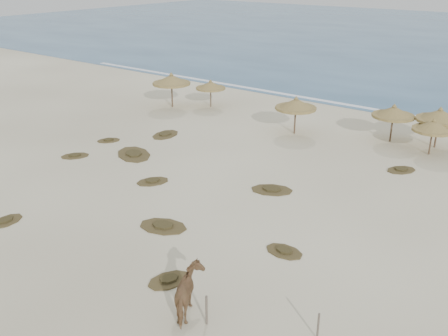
% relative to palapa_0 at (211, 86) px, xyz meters
% --- Properties ---
extents(ground, '(160.00, 160.00, 0.00)m').
position_rel_palapa_0_xyz_m(ground, '(11.39, -18.28, -1.87)').
color(ground, '#EEE6C4').
rests_on(ground, ground).
extents(foam_line, '(70.00, 0.60, 0.01)m').
position_rel_palapa_0_xyz_m(foam_line, '(11.39, 7.72, -1.86)').
color(foam_line, white).
rests_on(foam_line, ground).
extents(palapa_0, '(3.24, 3.24, 2.40)m').
position_rel_palapa_0_xyz_m(palapa_0, '(0.00, 0.00, 0.00)').
color(palapa_0, brown).
rests_on(palapa_0, ground).
extents(palapa_1, '(3.53, 3.53, 3.03)m').
position_rel_palapa_0_xyz_m(palapa_1, '(-2.62, -2.08, 0.49)').
color(palapa_1, brown).
rests_on(palapa_1, ground).
extents(palapa_2, '(3.83, 3.83, 2.80)m').
position_rel_palapa_0_xyz_m(palapa_2, '(9.49, -2.05, 0.31)').
color(palapa_2, brown).
rests_on(palapa_2, ground).
extents(palapa_3, '(3.74, 3.74, 2.73)m').
position_rel_palapa_0_xyz_m(palapa_3, '(15.75, 0.43, 0.25)').
color(palapa_3, brown).
rests_on(palapa_3, ground).
extents(palapa_4, '(3.20, 3.20, 2.46)m').
position_rel_palapa_0_xyz_m(palapa_4, '(18.69, -0.53, 0.05)').
color(palapa_4, brown).
rests_on(palapa_4, ground).
extents(palapa_5, '(3.45, 3.45, 2.86)m').
position_rel_palapa_0_xyz_m(palapa_5, '(18.60, 1.09, 0.35)').
color(palapa_5, brown).
rests_on(palapa_5, ground).
extents(horse, '(1.91, 2.23, 1.73)m').
position_rel_palapa_0_xyz_m(horse, '(16.71, -22.18, -1.00)').
color(horse, '#916041').
rests_on(horse, ground).
extents(fence_post_near, '(0.11, 0.11, 1.16)m').
position_rel_palapa_0_xyz_m(fence_post_near, '(17.52, -22.23, -1.28)').
color(fence_post_near, brown).
rests_on(fence_post_near, ground).
extents(fence_post_far, '(0.09, 0.09, 1.03)m').
position_rel_palapa_0_xyz_m(fence_post_far, '(20.93, -20.59, -1.35)').
color(fence_post_far, brown).
rests_on(fence_post_far, ground).
extents(scrub_0, '(1.99, 2.11, 0.16)m').
position_rel_palapa_0_xyz_m(scrub_0, '(0.50, -14.79, -1.81)').
color(scrub_0, '#4E4422').
rests_on(scrub_0, ground).
extents(scrub_1, '(3.72, 3.26, 0.16)m').
position_rel_palapa_0_xyz_m(scrub_1, '(3.33, -12.28, -1.81)').
color(scrub_1, '#4E4422').
rests_on(scrub_1, ground).
extents(scrub_2, '(1.98, 2.22, 0.16)m').
position_rel_palapa_0_xyz_m(scrub_2, '(7.42, -14.67, -1.81)').
color(scrub_2, '#4E4422').
rests_on(scrub_2, ground).
extents(scrub_3, '(2.73, 2.38, 0.16)m').
position_rel_palapa_0_xyz_m(scrub_3, '(13.48, -11.53, -1.81)').
color(scrub_3, '#4E4422').
rests_on(scrub_3, ground).
extents(scrub_4, '(1.72, 1.12, 0.16)m').
position_rel_palapa_0_xyz_m(scrub_4, '(17.28, -16.60, -1.81)').
color(scrub_4, '#4E4422').
rests_on(scrub_4, ground).
extents(scrub_6, '(1.92, 2.62, 0.16)m').
position_rel_palapa_0_xyz_m(scrub_6, '(2.21, -8.09, -1.81)').
color(scrub_6, '#4E4422').
rests_on(scrub_6, ground).
extents(scrub_7, '(2.04, 2.22, 0.16)m').
position_rel_palapa_0_xyz_m(scrub_7, '(18.19, -4.38, -1.81)').
color(scrub_7, '#4E4422').
rests_on(scrub_7, ground).
extents(scrub_8, '(1.77, 1.88, 0.16)m').
position_rel_palapa_0_xyz_m(scrub_8, '(-0.12, -11.43, -1.81)').
color(scrub_8, '#4E4422').
rests_on(scrub_8, ground).
extents(scrub_9, '(2.72, 2.18, 0.16)m').
position_rel_palapa_0_xyz_m(scrub_9, '(11.54, -18.14, -1.81)').
color(scrub_9, '#4E4422').
rests_on(scrub_9, ground).
extents(scrub_11, '(1.22, 1.75, 0.16)m').
position_rel_palapa_0_xyz_m(scrub_11, '(5.11, -22.36, -1.81)').
color(scrub_11, '#4E4422').
rests_on(scrub_11, ground).
extents(scrub_12, '(1.67, 2.04, 0.16)m').
position_rel_palapa_0_xyz_m(scrub_12, '(14.75, -21.18, -1.81)').
color(scrub_12, '#4E4422').
rests_on(scrub_12, ground).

